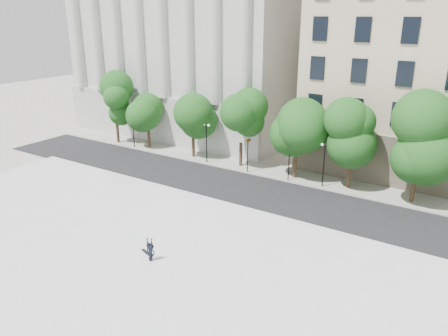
{
  "coord_description": "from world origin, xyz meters",
  "views": [
    {
      "loc": [
        19.58,
        -14.87,
        15.66
      ],
      "look_at": [
        3.57,
        10.0,
        5.16
      ],
      "focal_mm": 35.0,
      "sensor_mm": 36.0,
      "label": 1
    }
  ],
  "objects_px": {
    "skateboard": "(145,252)",
    "traffic_light_west": "(248,138)",
    "person_lying": "(151,257)",
    "traffic_light_east": "(290,145)"
  },
  "relations": [
    {
      "from": "traffic_light_west",
      "to": "skateboard",
      "type": "bearing_deg",
      "value": -81.99
    },
    {
      "from": "traffic_light_west",
      "to": "person_lying",
      "type": "bearing_deg",
      "value": -79.17
    },
    {
      "from": "traffic_light_west",
      "to": "person_lying",
      "type": "distance_m",
      "value": 19.48
    },
    {
      "from": "skateboard",
      "to": "traffic_light_west",
      "type": "bearing_deg",
      "value": 117.78
    },
    {
      "from": "traffic_light_east",
      "to": "traffic_light_west",
      "type": "bearing_deg",
      "value": 180.0
    },
    {
      "from": "traffic_light_east",
      "to": "person_lying",
      "type": "bearing_deg",
      "value": -93.07
    },
    {
      "from": "traffic_light_east",
      "to": "person_lying",
      "type": "distance_m",
      "value": 19.17
    },
    {
      "from": "person_lying",
      "to": "skateboard",
      "type": "bearing_deg",
      "value": 134.39
    },
    {
      "from": "traffic_light_east",
      "to": "skateboard",
      "type": "bearing_deg",
      "value": -96.38
    },
    {
      "from": "traffic_light_west",
      "to": "person_lying",
      "type": "xyz_separation_m",
      "value": [
        3.62,
        -18.9,
        -3.05
      ]
    }
  ]
}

